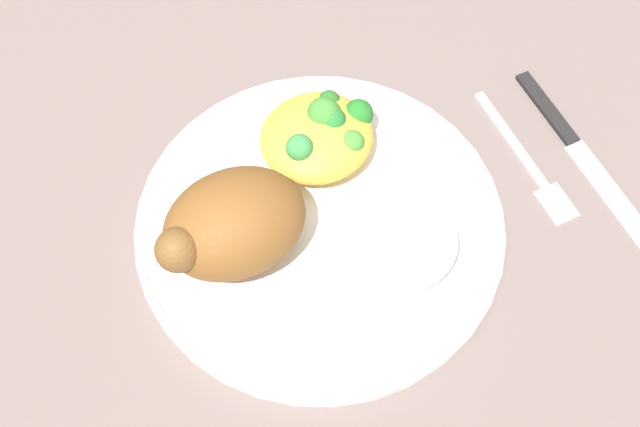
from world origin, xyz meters
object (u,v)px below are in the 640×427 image
Objects in this scene: rice_pile at (399,243)px; knife at (573,141)px; mac_cheese_with_broccoli at (320,134)px; plate at (320,224)px; roasted_chicken at (232,225)px; fork at (527,160)px.

knife is at bearing -171.09° from rice_pile.
plate is at bearing 63.28° from mac_cheese_with_broccoli.
roasted_chicken is 0.25m from fork.
mac_cheese_with_broccoli is 0.50× the size of knife.
roasted_chicken reaches higher than mac_cheese_with_broccoli.
knife is at bearing 177.54° from fork.
fork is 0.75× the size of knife.
plate is 1.50× the size of knife.
roasted_chicken is at bearing -6.89° from plate.
knife is (-0.29, 0.03, -0.04)m from roasted_chicken.
roasted_chicken is at bearing -6.84° from fork.
plate is at bearing -6.82° from fork.
roasted_chicken is at bearing 27.88° from mac_cheese_with_broccoli.
plate is 0.08m from roasted_chicken.
mac_cheese_with_broccoli is at bearing -116.72° from plate.
plate is at bearing -53.64° from rice_pile.
rice_pile is at bearing 94.45° from mac_cheese_with_broccoli.
fork is 0.04m from knife.
fork is at bearing -2.46° from knife.
rice_pile reaches higher than fork.
rice_pile is at bearing 12.43° from fork.
rice_pile is 0.47× the size of knife.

